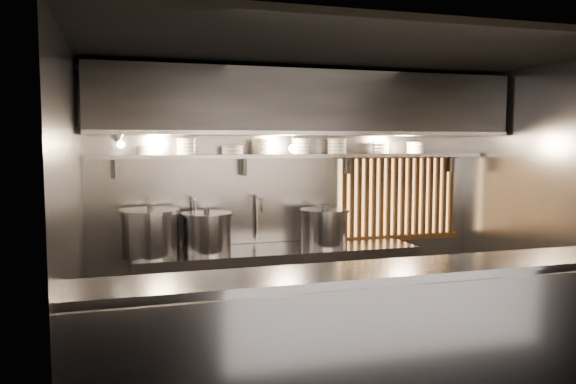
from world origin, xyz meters
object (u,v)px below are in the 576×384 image
pendant_bulb (293,149)px  stock_pot_left (207,232)px  stock_pot_mid (150,232)px  heat_lamp (117,138)px  stock_pot_right (324,227)px

pendant_bulb → stock_pot_left: size_ratio=0.32×
stock_pot_left → stock_pot_mid: bearing=-180.0°
heat_lamp → pendant_bulb: bearing=11.0°
heat_lamp → stock_pot_left: bearing=17.9°
heat_lamp → pendant_bulb: (1.80, 0.35, -0.11)m
pendant_bulb → stock_pot_left: bearing=-175.5°
stock_pot_mid → stock_pot_right: stock_pot_mid is taller
pendant_bulb → heat_lamp: bearing=-169.0°
stock_pot_mid → stock_pot_left: bearing=0.0°
pendant_bulb → stock_pot_right: size_ratio=0.29×
heat_lamp → stock_pot_right: 2.36m
heat_lamp → stock_pot_right: size_ratio=0.54×
heat_lamp → stock_pot_right: (2.14, 0.29, -0.96)m
heat_lamp → pendant_bulb: size_ratio=1.87×
stock_pot_mid → stock_pot_right: bearing=0.3°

